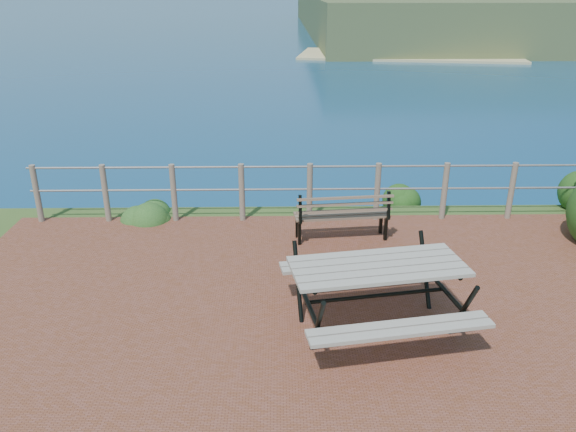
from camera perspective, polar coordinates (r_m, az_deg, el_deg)
name	(u,v)px	position (r m, az deg, el deg)	size (l,w,h in m)	color
ground	(324,331)	(6.77, 3.69, -11.56)	(10.00, 7.00, 0.12)	brown
safety_railing	(310,189)	(9.51, 2.22, 2.76)	(9.40, 0.10, 1.00)	#6B5B4C
picnic_table	(376,289)	(6.60, 8.98, -7.38)	(2.08, 1.69, 0.83)	gray
park_bench	(342,207)	(8.81, 5.49, 0.88)	(1.52, 0.52, 0.84)	brown
shrub_lip_west	(148,215)	(10.21, -14.02, 0.06)	(0.86, 0.86, 0.63)	#244E1D
shrub_lip_east	(406,201)	(10.80, 11.88, 1.50)	(0.72, 0.72, 0.44)	#204314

